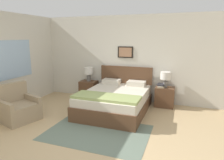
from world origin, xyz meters
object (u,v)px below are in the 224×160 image
at_px(bed, 115,100).
at_px(nightstand_near_window, 89,90).
at_px(table_lamp_by_door, 165,77).
at_px(armchair, 18,108).
at_px(table_lamp_near_window, 89,72).
at_px(nightstand_by_door, 165,97).

bearing_deg(bed, nightstand_near_window, 145.44).
bearing_deg(nightstand_near_window, table_lamp_by_door, 0.54).
distance_m(armchair, table_lamp_near_window, 2.40).
distance_m(nightstand_near_window, table_lamp_by_door, 2.47).
xyz_separation_m(nightstand_near_window, table_lamp_by_door, (2.40, 0.02, 0.58)).
height_order(bed, table_lamp_near_window, bed).
xyz_separation_m(bed, armchair, (-2.00, -1.34, -0.02)).
distance_m(bed, table_lamp_near_window, 1.58).
height_order(armchair, table_lamp_by_door, table_lamp_by_door).
bearing_deg(nightstand_near_window, armchair, -110.09).
relative_size(nightstand_by_door, table_lamp_by_door, 1.28).
bearing_deg(armchair, nightstand_near_window, 176.52).
relative_size(armchair, nightstand_near_window, 1.69).
bearing_deg(nightstand_by_door, armchair, -145.85).
relative_size(nightstand_by_door, table_lamp_near_window, 1.28).
relative_size(bed, nightstand_by_door, 3.72).
relative_size(nightstand_near_window, nightstand_by_door, 1.00).
xyz_separation_m(armchair, nightstand_by_door, (3.20, 2.17, -0.01)).
height_order(bed, table_lamp_by_door, bed).
height_order(armchair, nightstand_by_door, armchair).
xyz_separation_m(nightstand_by_door, table_lamp_near_window, (-2.41, 0.02, 0.58)).
distance_m(nightstand_near_window, table_lamp_near_window, 0.58).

